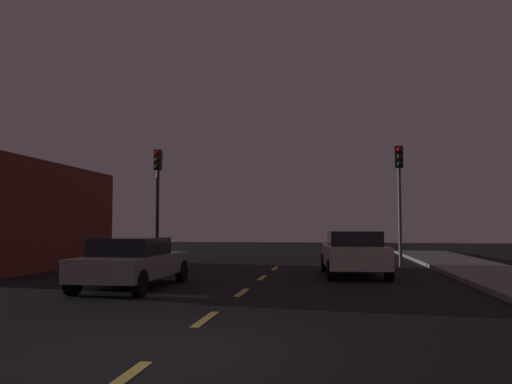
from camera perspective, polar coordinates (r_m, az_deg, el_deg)
name	(u,v)px	position (r m, az deg, el deg)	size (l,w,h in m)	color
ground_plane	(246,290)	(13.98, -1.11, -10.50)	(80.00, 80.00, 0.00)	black
lane_stripe_nearest	(121,381)	(6.17, -14.41, -19.12)	(0.16, 1.60, 0.01)	#EACC4C
lane_stripe_second	(205,319)	(9.71, -5.48, -13.48)	(0.16, 1.60, 0.01)	#EACC4C
lane_stripe_third	(242,292)	(13.39, -1.54, -10.78)	(0.16, 1.60, 0.01)	#EACC4C
lane_stripe_fourth	(262,278)	(17.13, 0.66, -9.23)	(0.16, 1.60, 0.01)	#EACC4C
lane_stripe_fifth	(275,268)	(20.89, 2.06, -8.23)	(0.16, 1.60, 0.01)	#EACC4C
traffic_signal_left	(158,184)	(23.59, -10.57, 0.88)	(0.32, 0.38, 5.02)	#2D2D30
traffic_signal_right	(399,182)	(22.49, 15.22, 1.06)	(0.32, 0.38, 4.96)	#4C4C51
car_stopped_ahead	(354,253)	(18.00, 10.49, -6.46)	(2.24, 4.58, 1.49)	beige
car_adjacent_lane	(133,262)	(14.62, -13.15, -7.33)	(1.90, 4.54, 1.35)	gray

